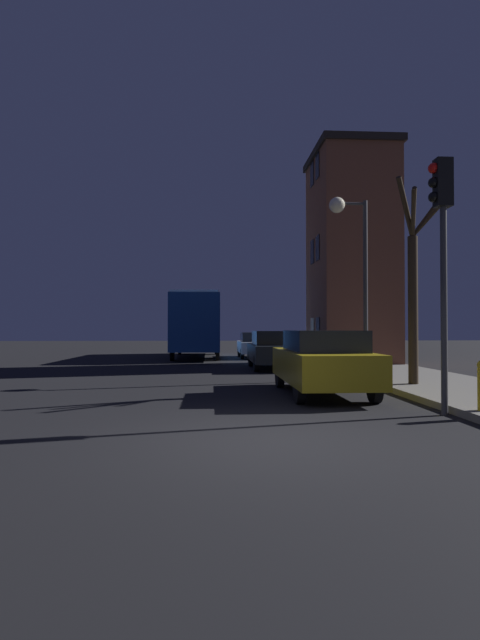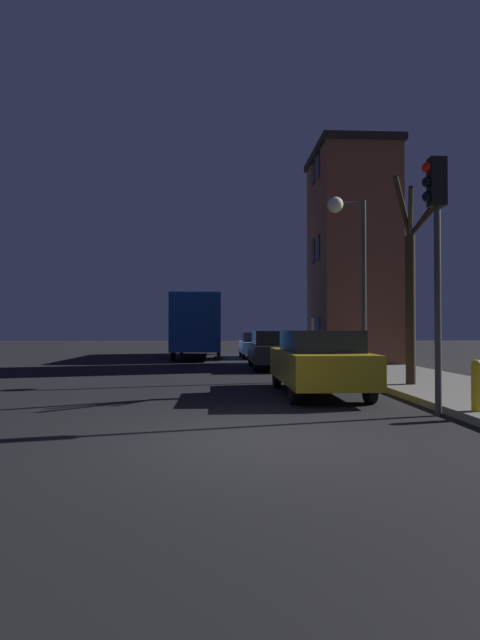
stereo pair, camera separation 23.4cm
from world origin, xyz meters
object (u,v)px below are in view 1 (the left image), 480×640
car_near_lane (322,361)px  bus (197,321)px  bare_tree (413,286)px  streetlamp (350,242)px  car_far_lane (256,345)px  car_mid_lane (274,349)px  traffic_light (442,232)px

car_near_lane → bus: bearing=102.1°
car_near_lane → bare_tree: bearing=17.1°
bare_tree → streetlamp: bearing=109.5°
car_far_lane → car_near_lane: bearing=-89.2°
bus → car_far_lane: (3.27, -0.81, -1.33)m
streetlamp → car_far_lane: 12.62m
car_far_lane → bare_tree: bearing=-79.0°
bare_tree → car_far_lane: 14.98m
car_mid_lane → bus: bearing=111.5°
bare_tree → bus: 16.57m
streetlamp → bare_tree: bearing=-70.5°
streetlamp → bus: streetlamp is taller
traffic_light → car_near_lane: bearing=117.9°
traffic_light → bus: size_ratio=0.51×
car_far_lane → car_mid_lane: bearing=-89.8°
streetlamp → bare_tree: 3.21m
bare_tree → car_near_lane: bearing=-162.9°
car_near_lane → car_far_lane: car_near_lane is taller
bus → car_mid_lane: size_ratio=2.21×
streetlamp → bus: (-5.17, 12.76, -2.26)m
traffic_light → car_near_lane: traffic_light is taller
traffic_light → car_far_lane: traffic_light is taller
car_far_lane → traffic_light: bearing=-84.4°
traffic_light → bus: bearing=104.8°
streetlamp → car_mid_lane: size_ratio=1.32×
bus → car_near_lane: bearing=-77.9°
streetlamp → bus: 13.96m
bus → car_mid_lane: bus is taller
traffic_light → car_near_lane: size_ratio=1.02×
streetlamp → car_mid_lane: bearing=113.1°
streetlamp → car_far_lane: size_ratio=1.36×
streetlamp → car_far_lane: (-1.90, 11.95, -3.59)m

